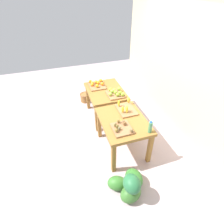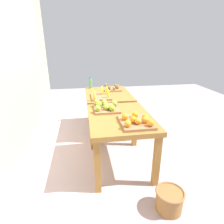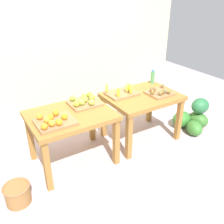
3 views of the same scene
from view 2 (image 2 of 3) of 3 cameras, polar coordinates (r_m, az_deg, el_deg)
ground_plane at (r=3.18m, az=0.27°, el=-9.59°), size 8.00×8.00×0.00m
back_wall at (r=2.85m, az=-28.82°, el=16.17°), size 4.40×0.12×3.00m
display_table_left at (r=2.40m, az=2.47°, el=-3.58°), size 1.04×0.80×0.73m
display_table_right at (r=3.44m, az=-1.23°, el=4.14°), size 1.04×0.80×0.73m
orange_bin at (r=2.15m, az=7.54°, el=-2.72°), size 0.44×0.36×0.11m
apple_bin at (r=2.56m, az=-1.92°, el=1.66°), size 0.40×0.35×0.11m
banana_crate at (r=3.14m, az=-3.33°, el=5.17°), size 0.44×0.32×0.17m
kiwi_bin at (r=3.63m, az=0.15°, el=7.30°), size 0.36×0.32×0.10m
water_bottle at (r=3.78m, az=-6.64°, el=8.85°), size 0.07×0.07×0.22m
watermelon_pile at (r=4.46m, az=0.19°, el=2.36°), size 0.58×0.63×0.52m
wicker_basket at (r=2.15m, az=17.19°, el=-24.35°), size 0.29×0.29×0.23m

